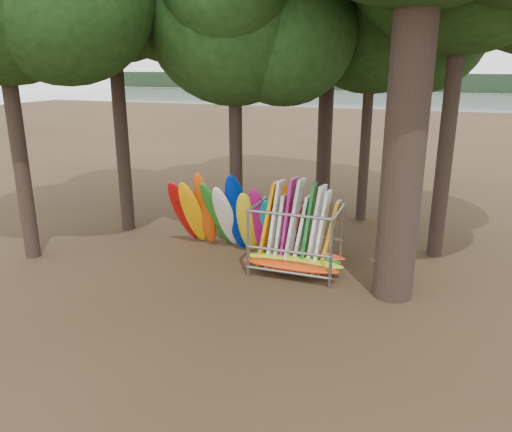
% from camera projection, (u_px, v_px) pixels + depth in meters
% --- Properties ---
extents(ground, '(120.00, 120.00, 0.00)m').
position_uv_depth(ground, '(248.00, 275.00, 15.05)').
color(ground, '#47331E').
rests_on(ground, ground).
extents(lake, '(160.00, 160.00, 0.00)m').
position_uv_depth(lake, '(404.00, 110.00, 68.88)').
color(lake, gray).
rests_on(lake, ground).
extents(far_shore, '(160.00, 4.00, 4.00)m').
position_uv_depth(far_shore, '(423.00, 83.00, 113.14)').
color(far_shore, black).
rests_on(far_shore, ground).
extents(oak_3, '(6.93, 6.93, 11.02)m').
position_uv_depth(oak_3, '(374.00, 10.00, 18.14)').
color(oak_3, black).
rests_on(oak_3, ground).
extents(oak_5, '(6.57, 6.57, 10.44)m').
position_uv_depth(oak_5, '(233.00, 16.00, 16.00)').
color(oak_5, black).
rests_on(oak_5, ground).
extents(kayak_row, '(4.93, 2.07, 2.97)m').
position_uv_depth(kayak_row, '(237.00, 218.00, 16.41)').
color(kayak_row, '#AD090A').
rests_on(kayak_row, ground).
extents(storage_rack, '(3.05, 1.62, 2.92)m').
position_uv_depth(storage_rack, '(296.00, 241.00, 14.97)').
color(storage_rack, gray).
rests_on(storage_rack, ground).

